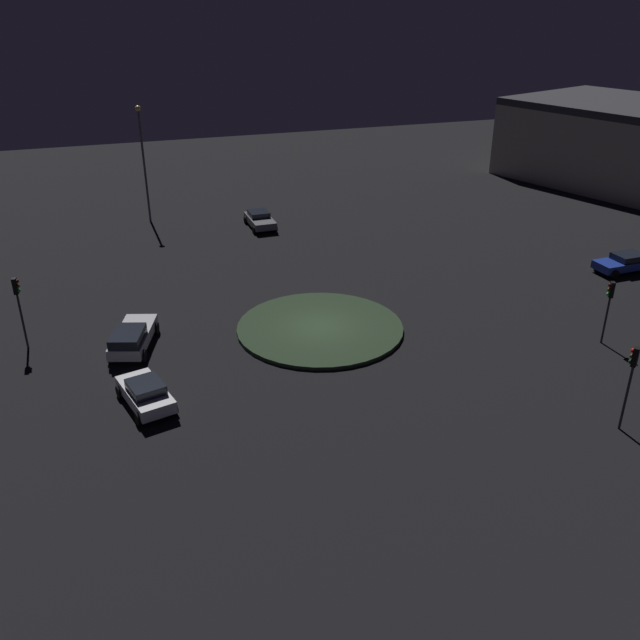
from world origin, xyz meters
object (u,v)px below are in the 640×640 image
Objects in this scene: car_white at (146,393)px; traffic_light_northeast_near at (609,300)px; car_grey at (260,219)px; traffic_light_northeast at (631,372)px; streetlamp_west at (143,154)px; car_silver at (132,337)px; traffic_light_south at (18,299)px; car_blue at (625,262)px.

traffic_light_northeast_near is at bearing -107.74° from car_white.
traffic_light_northeast is (33.57, 8.17, 2.29)m from car_grey.
streetlamp_west reaches higher than car_white.
traffic_light_northeast is 0.43× the size of streetlamp_west.
streetlamp_west is at bearing -118.77° from car_grey.
car_grey is 22.24m from car_silver.
traffic_light_south is (-2.12, -5.52, 2.19)m from car_silver.
traffic_light_south is 0.43× the size of streetlamp_west.
car_grey is 34.63m from traffic_light_northeast.
traffic_light_northeast_near is at bearing 41.69° from car_blue.
car_grey is at bearing -21.09° from traffic_light_northeast.
traffic_light_south reaches higher than car_blue.
traffic_light_northeast_near is (9.83, 30.60, -0.33)m from traffic_light_south.
traffic_light_northeast is 8.66m from traffic_light_northeast_near.
traffic_light_south is at bearing 87.03° from car_silver.
car_grey is at bearing 54.39° from traffic_light_south.
car_grey is (-24.70, 11.93, -0.03)m from car_white.
streetlamp_west reaches higher than car_grey.
car_silver is at bearing 7.71° from traffic_light_northeast_near.
car_blue is at bearing 53.33° from streetlamp_west.
traffic_light_south is at bearing 20.84° from car_white.
streetlamp_west reaches higher than car_blue.
streetlamp_west is at bearing 77.95° from traffic_light_south.
traffic_light_northeast_near is (-7.16, 4.87, -0.31)m from traffic_light_northeast.
car_blue is 0.90× the size of car_silver.
streetlamp_west is at bearing -11.13° from traffic_light_northeast.
car_white is at bearing 9.34° from car_blue.
car_grey is 1.09× the size of traffic_light_northeast_near.
car_white is 0.42× the size of streetlamp_west.
traffic_light_northeast is 41.75m from streetlamp_west.
car_blue is 20.82m from traffic_light_northeast.
traffic_light_northeast is at bearing -108.31° from car_silver.
car_white is 22.09m from traffic_light_northeast.
car_white is 25.12m from traffic_light_northeast_near.
traffic_light_northeast is at bearing 80.54° from traffic_light_northeast_near.
car_grey is 0.97× the size of traffic_light_northeast.
car_grey is 29.53m from traffic_light_northeast_near.
traffic_light_northeast is (16.99, 25.73, -0.01)m from traffic_light_south.
car_grey is 0.96× the size of traffic_light_south.
car_blue is at bearing -70.85° from car_silver.
car_blue is at bearing -92.69° from car_white.
car_silver is at bearing -8.53° from streetlamp_west.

